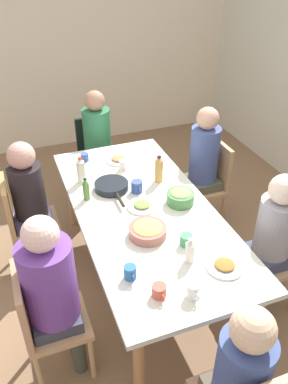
# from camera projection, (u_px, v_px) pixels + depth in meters

# --- Properties ---
(ground_plane) EXTENTS (6.88, 6.88, 0.00)m
(ground_plane) POSITION_uv_depth(u_px,v_px,m) (144.00, 279.00, 3.43)
(ground_plane) COLOR #856448
(wall_left) EXTENTS (0.12, 4.75, 2.60)m
(wall_left) POSITION_uv_depth(u_px,v_px,m) (63.00, 48.00, 4.98)
(wall_left) COLOR beige
(wall_left) RESTS_ON ground_plane
(dining_table) EXTENTS (2.19, 1.01, 0.78)m
(dining_table) POSITION_uv_depth(u_px,v_px,m) (144.00, 216.00, 3.04)
(dining_table) COLOR silver
(dining_table) RESTS_ON ground_plane
(chair_0) EXTENTS (0.40, 0.40, 0.90)m
(chair_0) POSITION_uv_depth(u_px,v_px,m) (278.00, 252.00, 2.98)
(chair_0) COLOR tan
(chair_0) RESTS_ON ground_plane
(person_0) EXTENTS (0.30, 0.30, 1.21)m
(person_0) POSITION_uv_depth(u_px,v_px,m) (273.00, 233.00, 2.84)
(person_0) COLOR #243A4B
(person_0) RESTS_ON ground_plane
(chair_1) EXTENTS (0.40, 0.40, 0.90)m
(chair_1) POSITION_uv_depth(u_px,v_px,m) (24.00, 219.00, 3.31)
(chair_1) COLOR tan
(chair_1) RESTS_ON ground_plane
(person_1) EXTENTS (0.30, 0.30, 1.22)m
(person_1) POSITION_uv_depth(u_px,v_px,m) (31.00, 196.00, 3.22)
(person_1) COLOR #312A4B
(person_1) RESTS_ON ground_plane
(chair_2) EXTENTS (0.40, 0.40, 0.90)m
(chair_2) POSITION_uv_depth(u_px,v_px,m) (43.00, 319.00, 2.46)
(chair_2) COLOR tan
(chair_2) RESTS_ON ground_plane
(person_2) EXTENTS (0.32, 0.32, 1.29)m
(person_2) POSITION_uv_depth(u_px,v_px,m) (52.00, 287.00, 2.34)
(person_2) COLOR #46353B
(person_2) RESTS_ON ground_plane
(person_3) EXTENTS (0.30, 0.30, 1.17)m
(person_3) POSITION_uv_depth(u_px,v_px,m) (241.00, 372.00, 1.97)
(person_3) COLOR brown
(person_3) RESTS_ON ground_plane
(chair_4) EXTENTS (0.40, 0.40, 0.90)m
(chair_4) POSITION_uv_depth(u_px,v_px,m) (209.00, 180.00, 3.83)
(chair_4) COLOR tan
(chair_4) RESTS_ON ground_plane
(person_4) EXTENTS (0.30, 0.30, 1.28)m
(person_4) POSITION_uv_depth(u_px,v_px,m) (203.00, 160.00, 3.67)
(person_4) COLOR brown
(person_4) RESTS_ON ground_plane
(chair_5) EXTENTS (0.40, 0.40, 0.90)m
(chair_5) POSITION_uv_depth(u_px,v_px,m) (97.00, 153.00, 4.29)
(chair_5) COLOR black
(chair_5) RESTS_ON ground_plane
(person_5) EXTENTS (0.30, 0.30, 1.24)m
(person_5) POSITION_uv_depth(u_px,v_px,m) (98.00, 138.00, 4.09)
(person_5) COLOR #3B3E44
(person_5) RESTS_ON ground_plane
(plate_0) EXTENTS (0.23, 0.23, 0.04)m
(plate_0) POSITION_uv_depth(u_px,v_px,m) (142.00, 206.00, 3.00)
(plate_0) COLOR white
(plate_0) RESTS_ON dining_table
(plate_1) EXTENTS (0.23, 0.23, 0.04)m
(plate_1) POSITION_uv_depth(u_px,v_px,m) (118.00, 160.00, 3.61)
(plate_1) COLOR silver
(plate_1) RESTS_ON dining_table
(plate_2) EXTENTS (0.24, 0.24, 0.04)m
(plate_2) POSITION_uv_depth(u_px,v_px,m) (225.00, 266.00, 2.46)
(plate_2) COLOR silver
(plate_2) RESTS_ON dining_table
(bowl_0) EXTENTS (0.21, 0.21, 0.11)m
(bowl_0) POSITION_uv_depth(u_px,v_px,m) (180.00, 197.00, 3.03)
(bowl_0) COLOR #438145
(bowl_0) RESTS_ON dining_table
(bowl_1) EXTENTS (0.26, 0.26, 0.09)m
(bowl_1) POSITION_uv_depth(u_px,v_px,m) (148.00, 230.00, 2.71)
(bowl_1) COLOR #A15E51
(bowl_1) RESTS_ON dining_table
(serving_pan) EXTENTS (0.46, 0.28, 0.06)m
(serving_pan) POSITION_uv_depth(u_px,v_px,m) (112.00, 186.00, 3.20)
(serving_pan) COLOR black
(serving_pan) RESTS_ON dining_table
(cup_0) EXTENTS (0.11, 0.07, 0.07)m
(cup_0) POSITION_uv_depth(u_px,v_px,m) (85.00, 157.00, 3.60)
(cup_0) COLOR #3C54A6
(cup_0) RESTS_ON dining_table
(cup_1) EXTENTS (0.11, 0.08, 0.10)m
(cup_1) POSITION_uv_depth(u_px,v_px,m) (193.00, 291.00, 2.25)
(cup_1) COLOR white
(cup_1) RESTS_ON dining_table
(cup_2) EXTENTS (0.11, 0.08, 0.09)m
(cup_2) POSITION_uv_depth(u_px,v_px,m) (130.00, 272.00, 2.37)
(cup_2) COLOR #2862A1
(cup_2) RESTS_ON dining_table
(cup_3) EXTENTS (0.11, 0.07, 0.09)m
(cup_3) POSITION_uv_depth(u_px,v_px,m) (123.00, 165.00, 3.47)
(cup_3) COLOR white
(cup_3) RESTS_ON dining_table
(cup_4) EXTENTS (0.12, 0.08, 0.08)m
(cup_4) POSITION_uv_depth(u_px,v_px,m) (159.00, 291.00, 2.26)
(cup_4) COLOR #C45444
(cup_4) RESTS_ON dining_table
(cup_5) EXTENTS (0.13, 0.09, 0.10)m
(cup_5) POSITION_uv_depth(u_px,v_px,m) (137.00, 187.00, 3.16)
(cup_5) COLOR #374F9E
(cup_5) RESTS_ON dining_table
(cup_6) EXTENTS (0.12, 0.08, 0.08)m
(cup_6) POSITION_uv_depth(u_px,v_px,m) (186.00, 240.00, 2.63)
(cup_6) COLOR #43925F
(cup_6) RESTS_ON dining_table
(bottle_0) EXTENTS (0.06, 0.06, 0.18)m
(bottle_0) POSITION_uv_depth(u_px,v_px,m) (190.00, 251.00, 2.47)
(bottle_0) COLOR silver
(bottle_0) RESTS_ON dining_table
(bottle_1) EXTENTS (0.05, 0.05, 0.19)m
(bottle_1) POSITION_uv_depth(u_px,v_px,m) (86.00, 190.00, 3.05)
(bottle_1) COLOR #4B7D33
(bottle_1) RESTS_ON dining_table
(bottle_2) EXTENTS (0.07, 0.07, 0.24)m
(bottle_2) POSITION_uv_depth(u_px,v_px,m) (159.00, 170.00, 3.26)
(bottle_2) COLOR gold
(bottle_2) RESTS_ON dining_table
(bottle_3) EXTENTS (0.07, 0.07, 0.23)m
(bottle_3) POSITION_uv_depth(u_px,v_px,m) (81.00, 170.00, 3.25)
(bottle_3) COLOR #E5E8C3
(bottle_3) RESTS_ON dining_table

